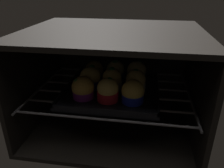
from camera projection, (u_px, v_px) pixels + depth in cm
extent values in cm
cube|color=black|center=(113.00, 123.00, 86.92)|extent=(59.00, 47.00, 1.50)
cube|color=black|center=(113.00, 32.00, 72.13)|extent=(59.00, 47.00, 1.50)
cube|color=black|center=(121.00, 62.00, 99.95)|extent=(59.00, 1.50, 34.00)
cube|color=black|center=(38.00, 77.00, 83.64)|extent=(1.50, 47.00, 34.00)
cube|color=black|center=(196.00, 87.00, 75.40)|extent=(1.50, 47.00, 34.00)
cylinder|color=#4C494C|center=(103.00, 119.00, 63.88)|extent=(54.00, 0.80, 0.80)
cylinder|color=#4C494C|center=(107.00, 106.00, 70.70)|extent=(54.00, 0.80, 0.80)
cylinder|color=#4C494C|center=(111.00, 95.00, 77.53)|extent=(54.00, 0.80, 0.80)
cylinder|color=#4C494C|center=(114.00, 86.00, 84.35)|extent=(54.00, 0.80, 0.80)
cylinder|color=#4C494C|center=(117.00, 78.00, 91.17)|extent=(54.00, 0.80, 0.80)
cylinder|color=#4C494C|center=(119.00, 72.00, 98.00)|extent=(54.00, 0.80, 0.80)
cylinder|color=#4C494C|center=(43.00, 86.00, 84.81)|extent=(0.80, 42.00, 0.80)
cylinder|color=#4C494C|center=(189.00, 96.00, 77.07)|extent=(0.80, 42.00, 0.80)
cube|color=black|center=(112.00, 90.00, 78.98)|extent=(32.35, 32.35, 1.20)
cube|color=black|center=(103.00, 110.00, 64.36)|extent=(32.35, 0.80, 1.00)
cube|color=black|center=(118.00, 71.00, 92.69)|extent=(32.35, 0.80, 1.00)
cube|color=black|center=(69.00, 84.00, 80.78)|extent=(0.80, 32.35, 1.00)
cube|color=black|center=(157.00, 90.00, 76.26)|extent=(0.80, 32.35, 1.00)
cylinder|color=#7A238C|center=(83.00, 93.00, 72.17)|extent=(6.87, 6.87, 3.02)
sphere|color=gold|center=(83.00, 87.00, 71.25)|extent=(7.33, 7.33, 7.33)
sphere|color=#28702D|center=(77.00, 82.00, 69.81)|extent=(2.24, 2.24, 2.24)
cylinder|color=red|center=(109.00, 96.00, 70.54)|extent=(6.87, 6.87, 3.02)
sphere|color=#DBBC60|center=(109.00, 88.00, 69.45)|extent=(6.75, 6.75, 6.75)
sphere|color=#1E6023|center=(110.00, 80.00, 68.59)|extent=(1.67, 1.67, 1.67)
cylinder|color=#1928B7|center=(133.00, 98.00, 69.44)|extent=(6.87, 6.87, 3.02)
sphere|color=gold|center=(133.00, 91.00, 68.46)|extent=(7.18, 7.18, 7.18)
sphere|color=#19511E|center=(132.00, 83.00, 68.29)|extent=(1.68, 1.68, 1.68)
cylinder|color=#1928B7|center=(90.00, 84.00, 78.92)|extent=(6.87, 6.87, 3.02)
sphere|color=#DBBC60|center=(90.00, 77.00, 77.78)|extent=(7.29, 7.29, 7.29)
sphere|color=#1E6023|center=(92.00, 68.00, 77.33)|extent=(2.26, 2.26, 2.26)
cylinder|color=silver|center=(111.00, 85.00, 78.30)|extent=(6.87, 6.87, 3.02)
sphere|color=#DBBC60|center=(111.00, 78.00, 77.18)|extent=(6.79, 6.79, 6.79)
sphere|color=#28702D|center=(111.00, 70.00, 76.06)|extent=(2.38, 2.38, 2.38)
cylinder|color=silver|center=(135.00, 87.00, 76.69)|extent=(6.87, 6.87, 3.02)
sphere|color=#DBBC60|center=(136.00, 79.00, 75.54)|extent=(6.86, 6.86, 6.86)
sphere|color=#28702D|center=(136.00, 72.00, 74.53)|extent=(2.28, 2.28, 2.28)
cylinder|color=silver|center=(94.00, 75.00, 86.39)|extent=(6.87, 6.87, 3.02)
sphere|color=gold|center=(94.00, 70.00, 85.47)|extent=(6.93, 6.93, 6.93)
sphere|color=#19511E|center=(92.00, 65.00, 84.53)|extent=(1.70, 1.70, 1.70)
cylinder|color=#1928B7|center=(115.00, 76.00, 85.22)|extent=(6.87, 6.87, 3.02)
sphere|color=#E0CC7A|center=(115.00, 69.00, 84.03)|extent=(6.84, 6.84, 6.84)
sphere|color=#19511E|center=(115.00, 63.00, 82.50)|extent=(2.31, 2.31, 2.31)
cylinder|color=#0C8C84|center=(136.00, 78.00, 83.99)|extent=(6.87, 6.87, 3.02)
sphere|color=#E0CC7A|center=(137.00, 70.00, 82.79)|extent=(7.19, 7.19, 7.19)
sphere|color=#19511E|center=(139.00, 63.00, 82.56)|extent=(2.22, 2.22, 2.22)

